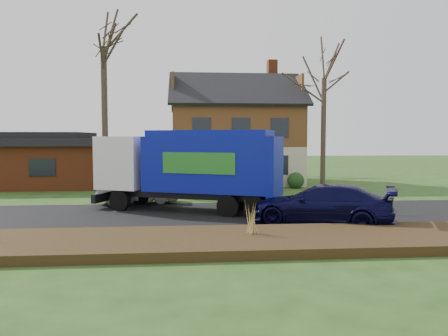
{
  "coord_description": "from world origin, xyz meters",
  "views": [
    {
      "loc": [
        -1.64,
        -18.52,
        3.35
      ],
      "look_at": [
        0.19,
        2.5,
        1.87
      ],
      "focal_mm": 35.0,
      "sensor_mm": 36.0,
      "label": 1
    }
  ],
  "objects": [
    {
      "name": "garbage_truck",
      "position": [
        -1.4,
        1.25,
        2.11
      ],
      "size": [
        8.78,
        5.38,
        3.67
      ],
      "rotation": [
        0.0,
        0.0,
        -0.39
      ],
      "color": "black",
      "rests_on": "ground"
    },
    {
      "name": "tree_front_west",
      "position": [
        -6.55,
        8.65,
        10.09
      ],
      "size": [
        4.12,
        4.12,
        12.24
      ],
      "color": "#3D3224",
      "rests_on": "ground"
    },
    {
      "name": "mulch_verge",
      "position": [
        0.0,
        -5.3,
        0.15
      ],
      "size": [
        80.0,
        3.5,
        0.3
      ],
      "primitive_type": "cube",
      "color": "black",
      "rests_on": "ground"
    },
    {
      "name": "grass_clump_mid",
      "position": [
        0.47,
        -4.99,
        0.83
      ],
      "size": [
        0.38,
        0.31,
        1.06
      ],
      "color": "#A8964A",
      "rests_on": "mulch_verge"
    },
    {
      "name": "ranch_house",
      "position": [
        -12.0,
        13.0,
        1.81
      ],
      "size": [
        9.8,
        8.2,
        3.7
      ],
      "color": "brown",
      "rests_on": "ground"
    },
    {
      "name": "navy_wagon",
      "position": [
        3.53,
        -2.31,
        0.78
      ],
      "size": [
        5.8,
        4.19,
        1.56
      ],
      "primitive_type": "imported",
      "rotation": [
        0.0,
        0.0,
        -1.99
      ],
      "color": "black",
      "rests_on": "ground"
    },
    {
      "name": "road",
      "position": [
        0.0,
        0.0,
        0.01
      ],
      "size": [
        80.0,
        7.0,
        0.02
      ],
      "primitive_type": "cube",
      "color": "black",
      "rests_on": "ground"
    },
    {
      "name": "silver_sedan",
      "position": [
        -4.1,
        3.88,
        0.67
      ],
      "size": [
        4.11,
        1.57,
        1.34
      ],
      "primitive_type": "imported",
      "rotation": [
        0.0,
        0.0,
        1.61
      ],
      "color": "#999DA0",
      "rests_on": "ground"
    },
    {
      "name": "ground",
      "position": [
        0.0,
        0.0,
        0.0
      ],
      "size": [
        120.0,
        120.0,
        0.0
      ],
      "primitive_type": "plane",
      "color": "#244416",
      "rests_on": "ground"
    },
    {
      "name": "main_house",
      "position": [
        1.49,
        13.91,
        4.03
      ],
      "size": [
        12.95,
        8.95,
        9.26
      ],
      "color": "#C1B79B",
      "rests_on": "ground"
    },
    {
      "name": "tree_back",
      "position": [
        3.16,
        22.3,
        8.52
      ],
      "size": [
        3.23,
        3.23,
        10.23
      ],
      "color": "#413327",
      "rests_on": "ground"
    },
    {
      "name": "tree_front_east",
      "position": [
        7.56,
        10.15,
        8.48
      ],
      "size": [
        3.76,
        3.76,
        10.43
      ],
      "color": "#453529",
      "rests_on": "ground"
    }
  ]
}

